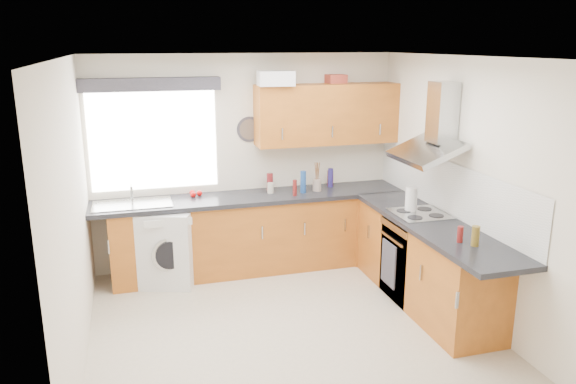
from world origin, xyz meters
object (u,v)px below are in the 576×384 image
object	(u,v)px
oven	(417,259)
upper_cabinets	(327,114)
extractor_hood	(434,131)
washing_machine	(168,246)

from	to	relation	value
oven	upper_cabinets	xyz separation A→B (m)	(-0.55, 1.32, 1.38)
extractor_hood	upper_cabinets	bearing A→B (deg)	116.13
upper_cabinets	washing_machine	size ratio (longest dim) A/B	2.00
upper_cabinets	extractor_hood	bearing A→B (deg)	-63.87
oven	washing_machine	distance (m)	2.71
oven	washing_machine	world-z (taller)	washing_machine
extractor_hood	washing_machine	size ratio (longest dim) A/B	0.92
upper_cabinets	washing_machine	world-z (taller)	upper_cabinets
extractor_hood	oven	bearing A→B (deg)	180.00
extractor_hood	washing_machine	xyz separation A→B (m)	(-2.58, 1.10, -1.34)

